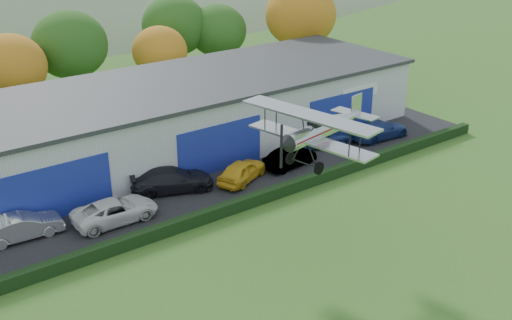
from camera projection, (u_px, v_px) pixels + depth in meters
apron at (205, 182)px, 42.90m from camera, size 48.00×9.00×0.05m
hedge at (244, 203)px, 39.22m from camera, size 46.00×0.60×0.80m
hangar at (178, 114)px, 48.08m from camera, size 40.60×12.60×5.30m
tree_belt at (64, 54)px, 53.95m from camera, size 75.70×13.22×10.12m
car_1 at (22, 226)px, 35.62m from camera, size 4.68×1.89×1.51m
car_2 at (115, 211)px, 37.45m from camera, size 5.30×2.51×1.46m
car_3 at (172, 180)px, 41.33m from camera, size 6.04×4.17×1.62m
car_4 at (242, 171)px, 42.77m from camera, size 4.79×3.44×1.51m
car_5 at (290, 158)px, 44.97m from camera, size 4.42×1.91×1.41m
car_6 at (321, 136)px, 48.87m from camera, size 5.75×3.91×1.46m
car_7 at (379, 129)px, 50.23m from camera, size 5.39×2.45×1.53m
biplane at (320, 128)px, 32.70m from camera, size 7.21×8.23×3.06m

